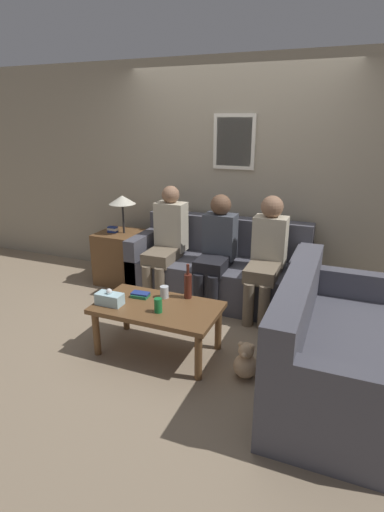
{
  "coord_description": "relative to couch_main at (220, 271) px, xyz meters",
  "views": [
    {
      "loc": [
        1.31,
        -3.53,
        1.94
      ],
      "look_at": [
        -0.06,
        -0.18,
        0.7
      ],
      "focal_mm": 28.0,
      "sensor_mm": 36.0,
      "label": 1
    }
  ],
  "objects": [
    {
      "name": "tissue_box",
      "position": [
        -0.51,
        -1.44,
        0.19
      ],
      "size": [
        0.23,
        0.12,
        0.15
      ],
      "color": "silver",
      "rests_on": "coffee_table"
    },
    {
      "name": "coffee_table",
      "position": [
        -0.12,
        -1.31,
        0.07
      ],
      "size": [
        1.06,
        0.6,
        0.44
      ],
      "color": "brown",
      "rests_on": "ground_plane"
    },
    {
      "name": "teddy_bear",
      "position": [
        0.68,
        -1.38,
        -0.18
      ],
      "size": [
        0.19,
        0.19,
        0.3
      ],
      "color": "tan",
      "rests_on": "ground_plane"
    },
    {
      "name": "soda_can",
      "position": [
        -0.06,
        -1.42,
        0.19
      ],
      "size": [
        0.07,
        0.07,
        0.12
      ],
      "color": "#197A38",
      "rests_on": "coffee_table"
    },
    {
      "name": "person_right",
      "position": [
        0.56,
        -0.19,
        0.36
      ],
      "size": [
        0.34,
        0.66,
        1.22
      ],
      "color": "#756651",
      "rests_on": "ground_plane"
    },
    {
      "name": "side_table_with_lamp",
      "position": [
        -1.27,
        -0.04,
        0.05
      ],
      "size": [
        0.52,
        0.52,
        1.09
      ],
      "color": "brown",
      "rests_on": "ground_plane"
    },
    {
      "name": "couch_side",
      "position": [
        1.29,
        -1.27,
        0.0
      ],
      "size": [
        0.85,
        1.7,
        0.87
      ],
      "rotation": [
        0.0,
        0.0,
        1.57
      ],
      "color": "#4C4C56",
      "rests_on": "ground_plane"
    },
    {
      "name": "person_middle",
      "position": [
        0.02,
        -0.19,
        0.35
      ],
      "size": [
        0.34,
        0.6,
        1.19
      ],
      "color": "black",
      "rests_on": "ground_plane"
    },
    {
      "name": "ground_plane",
      "position": [
        0.0,
        -0.5,
        -0.31
      ],
      "size": [
        16.0,
        16.0,
        0.0
      ],
      "primitive_type": "plane",
      "color": "gray"
    },
    {
      "name": "drinking_glass",
      "position": [
        -0.14,
        -1.14,
        0.19
      ],
      "size": [
        0.08,
        0.08,
        0.11
      ],
      "color": "silver",
      "rests_on": "coffee_table"
    },
    {
      "name": "person_left",
      "position": [
        -0.59,
        -0.15,
        0.36
      ],
      "size": [
        0.34,
        0.64,
        1.24
      ],
      "color": "#756651",
      "rests_on": "ground_plane"
    },
    {
      "name": "wall_back",
      "position": [
        0.0,
        0.45,
        0.99
      ],
      "size": [
        9.0,
        0.08,
        2.6
      ],
      "color": "#9E937F",
      "rests_on": "ground_plane"
    },
    {
      "name": "wine_bottle",
      "position": [
        0.06,
        -1.07,
        0.25
      ],
      "size": [
        0.07,
        0.07,
        0.32
      ],
      "color": "#562319",
      "rests_on": "coffee_table"
    },
    {
      "name": "couch_main",
      "position": [
        0.0,
        0.0,
        0.0
      ],
      "size": [
        1.93,
        0.85,
        0.87
      ],
      "color": "#4C4C56",
      "rests_on": "ground_plane"
    },
    {
      "name": "book_stack",
      "position": [
        -0.34,
        -1.21,
        0.15
      ],
      "size": [
        0.16,
        0.12,
        0.04
      ],
      "color": "#237547",
      "rests_on": "coffee_table"
    }
  ]
}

